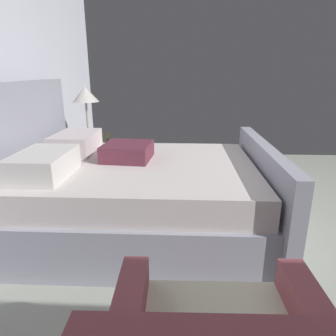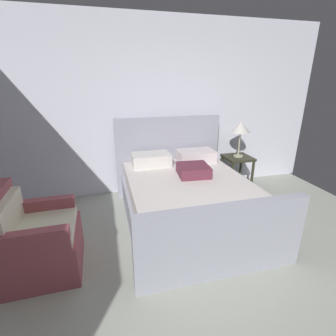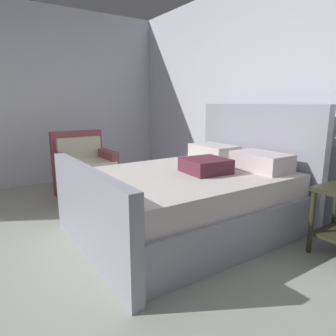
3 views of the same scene
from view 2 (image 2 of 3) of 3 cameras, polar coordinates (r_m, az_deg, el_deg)
name	(u,v)px [view 2 (image 2 of 3)]	position (r m, az deg, el deg)	size (l,w,h in m)	color
ground_plane	(240,323)	(2.41, 16.38, -31.13)	(5.43, 5.45, 0.02)	#A5AA9B
wall_back	(161,109)	(4.16, -1.71, 13.46)	(5.55, 0.12, 2.75)	silver
bed	(186,196)	(3.34, 4.28, -6.51)	(1.70, 2.12, 1.28)	#A0A2B1
nightstand_right	(237,167)	(4.41, 15.60, 0.13)	(0.44, 0.44, 0.60)	#303020
table_lamp_right	(241,128)	(4.24, 16.45, 8.80)	(0.31, 0.31, 0.59)	#B7B293
armchair	(35,241)	(2.83, -28.36, -14.54)	(0.75, 0.74, 0.90)	#974851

